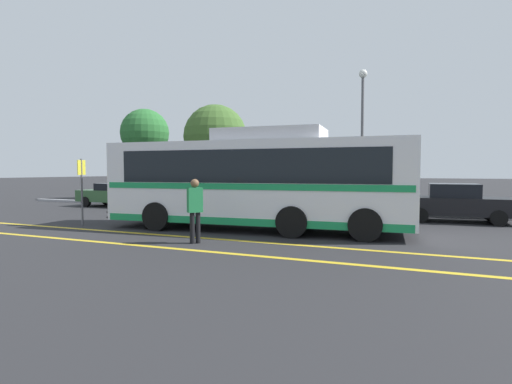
{
  "coord_description": "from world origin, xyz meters",
  "views": [
    {
      "loc": [
        6.79,
        -13.37,
        2.09
      ],
      "look_at": [
        1.41,
        -0.45,
        1.35
      ],
      "focal_mm": 28.0,
      "sensor_mm": 36.0,
      "label": 1
    }
  ],
  "objects": [
    {
      "name": "parked_car_3",
      "position": [
        8.09,
        4.86,
        0.78
      ],
      "size": [
        4.47,
        2.09,
        1.56
      ],
      "rotation": [
        0.0,
        0.0,
        -1.54
      ],
      "color": "black",
      "rests_on": "ground_plane"
    },
    {
      "name": "transit_bus",
      "position": [
        1.42,
        -0.44,
        1.78
      ],
      "size": [
        10.97,
        3.38,
        3.52
      ],
      "rotation": [
        0.0,
        0.0,
        1.65
      ],
      "color": "silver",
      "rests_on": "ground_plane"
    },
    {
      "name": "parked_car_0",
      "position": [
        -9.84,
        4.91,
        0.71
      ],
      "size": [
        4.21,
        1.82,
        1.37
      ],
      "rotation": [
        0.0,
        0.0,
        1.57
      ],
      "color": "#335B33",
      "rests_on": "ground_plane"
    },
    {
      "name": "parked_car_1",
      "position": [
        -4.16,
        4.74,
        0.71
      ],
      "size": [
        4.48,
        1.91,
        1.37
      ],
      "rotation": [
        0.0,
        0.0,
        -1.58
      ],
      "color": "#335B33",
      "rests_on": "ground_plane"
    },
    {
      "name": "lane_strip_0",
      "position": [
        1.41,
        -2.65,
        0.0
      ],
      "size": [
        30.51,
        0.2,
        0.01
      ],
      "primitive_type": "cube",
      "rotation": [
        0.0,
        0.0,
        1.57
      ],
      "color": "gold",
      "rests_on": "ground_plane"
    },
    {
      "name": "bus_stop_sign",
      "position": [
        -5.16,
        -1.93,
        1.6
      ],
      "size": [
        0.07,
        0.4,
        2.55
      ],
      "rotation": [
        0.0,
        0.0,
        1.65
      ],
      "color": "#59595E",
      "rests_on": "ground_plane"
    },
    {
      "name": "ground_plane",
      "position": [
        0.0,
        0.0,
        0.0
      ],
      "size": [
        220.0,
        220.0,
        0.0
      ],
      "primitive_type": "plane",
      "color": "#262628"
    },
    {
      "name": "tree_0",
      "position": [
        -12.21,
        10.86,
        4.87
      ],
      "size": [
        3.54,
        3.54,
        6.66
      ],
      "color": "#513823",
      "rests_on": "ground_plane"
    },
    {
      "name": "parked_car_2",
      "position": [
        2.03,
        5.05,
        0.7
      ],
      "size": [
        4.76,
        1.84,
        1.38
      ],
      "rotation": [
        0.0,
        0.0,
        1.56
      ],
      "color": "#335B33",
      "rests_on": "ground_plane"
    },
    {
      "name": "lane_strip_1",
      "position": [
        1.41,
        -4.42,
        0.0
      ],
      "size": [
        30.51,
        0.2,
        0.01
      ],
      "primitive_type": "cube",
      "rotation": [
        0.0,
        0.0,
        1.57
      ],
      "color": "gold",
      "rests_on": "ground_plane"
    },
    {
      "name": "pedestrian_0",
      "position": [
        0.79,
        -3.52,
        1.07
      ],
      "size": [
        0.44,
        0.46,
        1.86
      ],
      "rotation": [
        0.0,
        0.0,
        3.98
      ],
      "color": "black",
      "rests_on": "ground_plane"
    },
    {
      "name": "curb_strip",
      "position": [
        1.41,
        6.41,
        0.07
      ],
      "size": [
        38.51,
        0.36,
        0.15
      ],
      "primitive_type": "cube",
      "color": "#99999E",
      "rests_on": "ground_plane"
    },
    {
      "name": "street_lamp",
      "position": [
        3.99,
        7.13,
        4.58
      ],
      "size": [
        0.41,
        0.41,
        7.1
      ],
      "color": "#59595E",
      "rests_on": "ground_plane"
    },
    {
      "name": "tree_1",
      "position": [
        -6.55,
        11.29,
        4.47
      ],
      "size": [
        4.4,
        4.4,
        6.68
      ],
      "color": "#513823",
      "rests_on": "ground_plane"
    }
  ]
}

